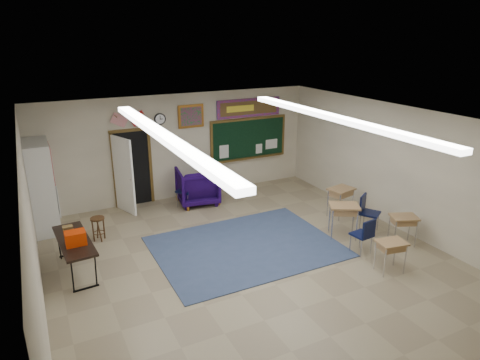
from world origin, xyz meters
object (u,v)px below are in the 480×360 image
student_desk_front_left (343,219)px  wingback_armchair (197,186)px  folding_table (76,254)px  wooden_stool (98,229)px  student_desk_front_right (340,201)px

student_desk_front_left → wingback_armchair: bearing=151.9°
folding_table → wooden_stool: size_ratio=3.10×
student_desk_front_right → wooden_stool: size_ratio=1.37×
wingback_armchair → student_desk_front_left: (2.26, -3.55, -0.05)m
student_desk_front_left → student_desk_front_right: bearing=82.9°
student_desk_front_left → wooden_stool: (-5.16, 2.41, -0.16)m
wingback_armchair → wooden_stool: (-2.90, -1.13, -0.21)m
folding_table → wooden_stool: (0.63, 1.23, -0.10)m
student_desk_front_left → student_desk_front_right: student_desk_front_left is taller
wingback_armchair → wooden_stool: bearing=30.0°
student_desk_front_right → wooden_stool: bearing=154.4°
wingback_armchair → folding_table: (-3.53, -2.36, -0.12)m
student_desk_front_right → folding_table: folding_table is taller
wingback_armchair → student_desk_front_right: 3.93m
student_desk_front_right → folding_table: (-6.53, 0.19, -0.04)m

